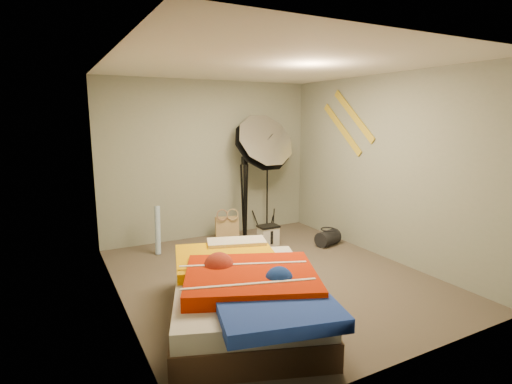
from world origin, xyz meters
TOP-DOWN VIEW (x-y plane):
  - floor at (0.00, 0.00)m, footprint 4.00×4.00m
  - ceiling at (0.00, 0.00)m, footprint 4.00×4.00m
  - wall_back at (0.00, 2.00)m, footprint 3.50×0.00m
  - wall_front at (0.00, -2.00)m, footprint 3.50×0.00m
  - wall_left at (-1.75, 0.00)m, footprint 0.00×4.00m
  - wall_right at (1.75, 0.00)m, footprint 0.00×4.00m
  - tote_bag at (0.14, 1.65)m, footprint 0.40×0.25m
  - wrapping_roll at (-1.01, 1.51)m, footprint 0.14×0.21m
  - camera_case at (0.58, 1.10)m, footprint 0.29×0.21m
  - duffel_bag at (1.37, 0.65)m, footprint 0.43×0.33m
  - wall_stripe_upper at (1.73, 0.60)m, footprint 0.02×0.91m
  - wall_stripe_lower at (1.73, 0.85)m, footprint 0.02×0.91m
  - bed at (-0.76, -0.80)m, footprint 1.87×2.30m
  - photo_umbrella at (0.78, 1.66)m, footprint 1.20×0.90m
  - camera_tripod at (0.40, 1.55)m, footprint 0.08×0.08m

SIDE VIEW (x-z plane):
  - floor at x=0.00m, z-range 0.00..0.00m
  - duffel_bag at x=1.37m, z-range 0.00..0.23m
  - camera_case at x=0.58m, z-range 0.00..0.28m
  - tote_bag at x=0.14m, z-range -0.01..0.38m
  - bed at x=-0.76m, z-range 0.00..0.55m
  - wrapping_roll at x=-1.01m, z-range 0.00..0.69m
  - camera_tripod at x=0.40m, z-range 0.10..1.42m
  - wall_back at x=0.00m, z-range -0.50..3.00m
  - wall_front at x=0.00m, z-range -0.50..3.00m
  - wall_left at x=-1.75m, z-range -0.75..3.25m
  - wall_right at x=1.75m, z-range -0.75..3.25m
  - photo_umbrella at x=0.78m, z-range 0.45..2.53m
  - wall_stripe_lower at x=1.73m, z-range 1.36..2.14m
  - wall_stripe_upper at x=1.73m, z-range 1.56..2.34m
  - ceiling at x=0.00m, z-range 2.50..2.50m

